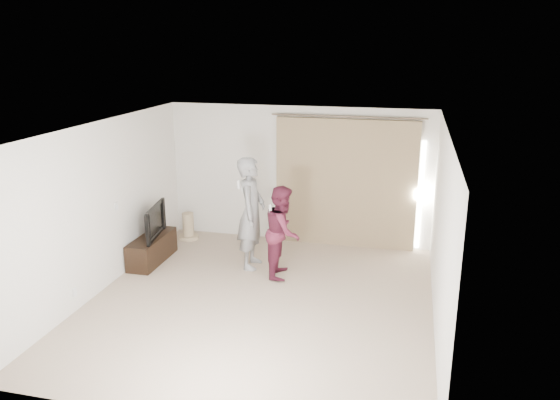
% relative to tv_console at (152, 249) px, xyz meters
% --- Properties ---
extents(floor, '(5.50, 5.50, 0.00)m').
position_rel_tv_console_xyz_m(floor, '(2.27, -1.07, -0.23)').
color(floor, tan).
rests_on(floor, ground).
extents(wall_back, '(5.00, 0.04, 2.60)m').
position_rel_tv_console_xyz_m(wall_back, '(2.27, 1.68, 1.07)').
color(wall_back, silver).
rests_on(wall_back, ground).
extents(wall_left, '(0.04, 5.50, 2.60)m').
position_rel_tv_console_xyz_m(wall_left, '(-0.23, -1.07, 1.07)').
color(wall_left, silver).
rests_on(wall_left, ground).
extents(ceiling, '(5.00, 5.50, 0.01)m').
position_rel_tv_console_xyz_m(ceiling, '(2.27, -1.07, 2.37)').
color(ceiling, white).
rests_on(ceiling, wall_back).
extents(curtain, '(2.80, 0.11, 2.46)m').
position_rel_tv_console_xyz_m(curtain, '(3.18, 1.61, 0.97)').
color(curtain, tan).
rests_on(curtain, ground).
extents(tv_console, '(0.41, 1.20, 0.46)m').
position_rel_tv_console_xyz_m(tv_console, '(0.00, 0.00, 0.00)').
color(tv_console, black).
rests_on(tv_console, ground).
extents(tv, '(0.29, 1.00, 0.57)m').
position_rel_tv_console_xyz_m(tv, '(0.00, 0.00, 0.52)').
color(tv, black).
rests_on(tv, tv_console).
extents(scratching_post, '(0.39, 0.39, 0.52)m').
position_rel_tv_console_xyz_m(scratching_post, '(0.17, 1.23, -0.02)').
color(scratching_post, tan).
rests_on(scratching_post, ground).
extents(person_man, '(0.50, 0.72, 1.92)m').
position_rel_tv_console_xyz_m(person_man, '(1.77, 0.22, 0.73)').
color(person_man, gray).
rests_on(person_man, ground).
extents(person_woman, '(0.64, 0.79, 1.52)m').
position_rel_tv_console_xyz_m(person_woman, '(2.37, -0.02, 0.53)').
color(person_woman, '#561A2E').
rests_on(person_woman, ground).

